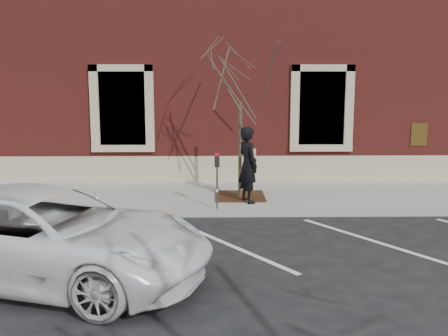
{
  "coord_description": "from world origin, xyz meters",
  "views": [
    {
      "loc": [
        -0.24,
        -13.4,
        3.63
      ],
      "look_at": [
        0.0,
        0.6,
        1.1
      ],
      "focal_mm": 45.0,
      "sensor_mm": 36.0,
      "label": 1
    }
  ],
  "objects_px": {
    "sapling": "(240,75)",
    "white_truck": "(45,236)",
    "man": "(248,165)",
    "parking_meter": "(217,171)"
  },
  "relations": [
    {
      "from": "man",
      "to": "sapling",
      "type": "distance_m",
      "value": 2.37
    },
    {
      "from": "white_truck",
      "to": "man",
      "type": "bearing_deg",
      "value": -19.84
    },
    {
      "from": "man",
      "to": "sapling",
      "type": "bearing_deg",
      "value": -9.24
    },
    {
      "from": "man",
      "to": "white_truck",
      "type": "bearing_deg",
      "value": 118.19
    },
    {
      "from": "parking_meter",
      "to": "white_truck",
      "type": "height_order",
      "value": "white_truck"
    },
    {
      "from": "parking_meter",
      "to": "sapling",
      "type": "xyz_separation_m",
      "value": [
        0.62,
        1.34,
        2.29
      ]
    },
    {
      "from": "man",
      "to": "white_truck",
      "type": "distance_m",
      "value": 6.27
    },
    {
      "from": "white_truck",
      "to": "parking_meter",
      "type": "bearing_deg",
      "value": -17.44
    },
    {
      "from": "parking_meter",
      "to": "sapling",
      "type": "bearing_deg",
      "value": 56.44
    },
    {
      "from": "sapling",
      "to": "white_truck",
      "type": "relative_size",
      "value": 0.81
    }
  ]
}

